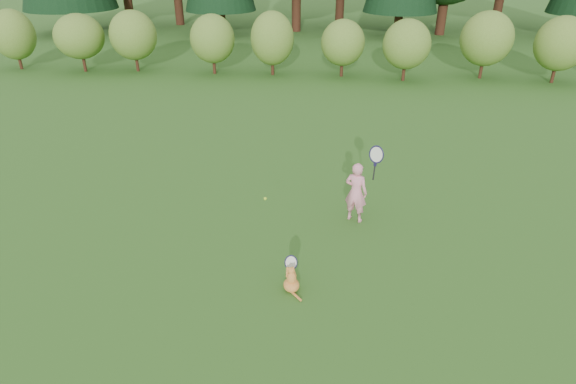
# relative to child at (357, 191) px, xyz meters

# --- Properties ---
(ground) EXTENTS (100.00, 100.00, 0.00)m
(ground) POSITION_rel_child_xyz_m (-1.62, -0.97, -0.69)
(ground) COLOR #1C4C15
(ground) RESTS_ON ground
(shrub_row) EXTENTS (28.00, 3.00, 2.80)m
(shrub_row) POSITION_rel_child_xyz_m (-1.62, 12.03, 0.71)
(shrub_row) COLOR #537022
(shrub_row) RESTS_ON ground
(child) EXTENTS (0.78, 0.53, 1.98)m
(child) POSITION_rel_child_xyz_m (0.00, 0.00, 0.00)
(child) COLOR pink
(child) RESTS_ON ground
(cat) EXTENTS (0.40, 0.68, 0.62)m
(cat) POSITION_rel_child_xyz_m (-1.18, -2.43, -0.45)
(cat) COLOR #CB6727
(cat) RESTS_ON ground
(tennis_ball) EXTENTS (0.06, 0.06, 0.06)m
(tennis_ball) POSITION_rel_child_xyz_m (-1.82, -0.75, 0.15)
(tennis_ball) COLOR #A0CB17
(tennis_ball) RESTS_ON ground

